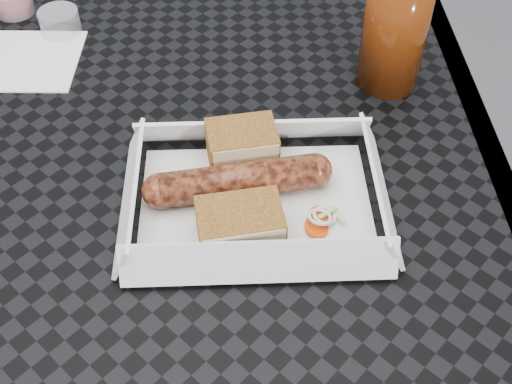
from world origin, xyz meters
TOP-DOWN VIEW (x-y plane):
  - patio_table at (0.00, 0.00)m, footprint 0.80×0.80m
  - food_tray at (0.14, -0.09)m, footprint 0.22×0.15m
  - bratwurst at (0.12, -0.08)m, footprint 0.18×0.06m
  - bread_near at (0.13, -0.03)m, footprint 0.07×0.06m
  - bread_far at (0.12, -0.13)m, footprint 0.08×0.06m
  - veg_garnish at (0.20, -0.12)m, footprint 0.03×0.03m
  - napkin at (-0.13, 0.15)m, footprint 0.13×0.13m
  - condiment_cup_sauce at (-0.16, 0.26)m, footprint 0.05×0.05m
  - condiment_cup_empty at (-0.10, 0.21)m, footprint 0.05×0.05m
  - drink_glass at (0.30, 0.09)m, footprint 0.07×0.07m

SIDE VIEW (x-z plane):
  - patio_table at x=0.00m, z-range 0.30..1.04m
  - napkin at x=-0.13m, z-range 0.74..0.75m
  - food_tray at x=0.14m, z-range 0.74..0.75m
  - veg_garnish at x=0.20m, z-range 0.75..0.75m
  - condiment_cup_sauce at x=-0.16m, z-range 0.74..0.78m
  - condiment_cup_empty at x=-0.10m, z-range 0.74..0.78m
  - bratwurst at x=0.12m, z-range 0.75..0.78m
  - bread_far at x=0.12m, z-range 0.75..0.79m
  - bread_near at x=0.13m, z-range 0.75..0.79m
  - drink_glass at x=0.30m, z-range 0.74..0.90m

